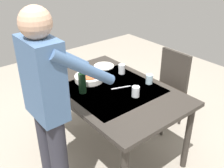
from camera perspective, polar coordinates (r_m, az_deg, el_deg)
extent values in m
plane|color=#9E9384|center=(3.03, 0.00, -13.79)|extent=(6.00, 6.00, 0.00)
cube|color=#332D28|center=(2.59, 0.00, -1.37)|extent=(1.45, 0.95, 0.04)
cube|color=#C6AD89|center=(2.58, 0.00, -1.02)|extent=(0.80, 0.81, 0.00)
cylinder|color=#332D28|center=(2.70, 15.97, -11.04)|extent=(0.06, 0.06, 0.73)
cylinder|color=#332D28|center=(3.44, -1.64, -0.68)|extent=(0.06, 0.06, 0.73)
cylinder|color=#332D28|center=(3.09, -13.73, -5.27)|extent=(0.06, 0.06, 0.73)
cube|color=black|center=(3.21, 10.91, -1.72)|extent=(0.40, 0.40, 0.04)
cube|color=#332D28|center=(3.23, 13.39, 3.08)|extent=(0.40, 0.04, 0.45)
cylinder|color=#332D28|center=(3.36, 14.66, -5.22)|extent=(0.04, 0.04, 0.43)
cylinder|color=#332D28|center=(3.53, 10.32, -2.96)|extent=(0.04, 0.04, 0.43)
cylinder|color=#332D28|center=(3.13, 10.84, -7.48)|extent=(0.04, 0.04, 0.43)
cylinder|color=#332D28|center=(3.31, 6.41, -4.91)|extent=(0.04, 0.04, 0.43)
cylinder|color=#2D2D38|center=(2.40, -13.57, -14.00)|extent=(0.14, 0.14, 0.88)
cylinder|color=#2D2D38|center=(2.27, -11.17, -16.77)|extent=(0.14, 0.14, 0.88)
cube|color=#47668E|center=(1.91, -14.66, 1.05)|extent=(0.36, 0.20, 0.60)
sphere|color=tan|center=(1.77, -16.23, 12.61)|extent=(0.22, 0.22, 0.22)
cylinder|color=#47668E|center=(2.12, -11.19, 6.32)|extent=(0.08, 0.52, 0.40)
cylinder|color=#47668E|center=(1.84, -5.98, 3.38)|extent=(0.08, 0.52, 0.40)
cylinder|color=black|center=(2.48, -6.42, 0.18)|extent=(0.07, 0.07, 0.20)
cylinder|color=black|center=(2.42, -6.59, 3.12)|extent=(0.03, 0.03, 0.08)
cylinder|color=black|center=(2.40, -6.65, 4.16)|extent=(0.03, 0.03, 0.02)
cylinder|color=white|center=(2.65, -11.15, -0.62)|extent=(0.06, 0.06, 0.01)
cylinder|color=white|center=(2.63, -11.23, 0.11)|extent=(0.01, 0.01, 0.07)
cone|color=white|center=(2.60, -11.37, 1.52)|extent=(0.07, 0.07, 0.07)
cylinder|color=maroon|center=(2.61, -11.33, 1.08)|extent=(0.03, 0.03, 0.03)
cylinder|color=silver|center=(2.68, 8.03, 1.05)|extent=(0.07, 0.07, 0.09)
cylinder|color=silver|center=(2.86, 2.10, 3.24)|extent=(0.07, 0.07, 0.10)
cylinder|color=silver|center=(2.44, 5.12, -1.62)|extent=(0.07, 0.07, 0.10)
cylinder|color=white|center=(2.73, -4.93, 1.32)|extent=(0.30, 0.30, 0.05)
cylinder|color=#C6562D|center=(2.72, -4.95, 1.76)|extent=(0.22, 0.22, 0.03)
cylinder|color=white|center=(3.04, -1.74, 3.89)|extent=(0.23, 0.23, 0.01)
cube|color=silver|center=(2.59, 1.95, -0.76)|extent=(0.08, 0.19, 0.00)
cube|color=silver|center=(2.86, -11.19, 1.64)|extent=(0.03, 0.18, 0.00)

